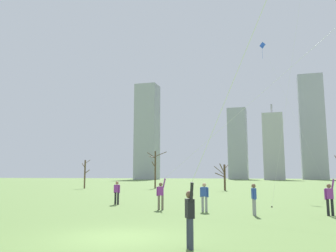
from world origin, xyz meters
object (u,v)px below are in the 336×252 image
object	(u,v)px
kite_flyer_foreground_left_teal	(212,161)
bare_tree_rightmost	(155,168)
kite_flyer_foreground_right_orange	(212,146)
bystander_far_off_by_trees	(204,196)
bare_tree_center	(85,173)
bystander_strolling_midfield	(254,198)
bystander_watching_nearby	(117,192)
distant_kite_drifting_right_blue	(268,58)
bare_tree_left_of_center	(224,176)

from	to	relation	value
kite_flyer_foreground_left_teal	bare_tree_rightmost	distance (m)	45.22
kite_flyer_foreground_right_orange	bare_tree_rightmost	size ratio (longest dim) A/B	2.29
kite_flyer_foreground_left_teal	bystander_far_off_by_trees	xyz separation A→B (m)	(-2.21, 11.05, -1.51)
bare_tree_center	kite_flyer_foreground_right_orange	bearing A→B (deg)	-48.62
kite_flyer_foreground_left_teal	bystander_far_off_by_trees	size ratio (longest dim) A/B	8.08
bystander_strolling_midfield	bare_tree_center	world-z (taller)	bare_tree_center
kite_flyer_foreground_right_orange	kite_flyer_foreground_left_teal	bearing A→B (deg)	-81.20
kite_flyer_foreground_right_orange	bystander_watching_nearby	world-z (taller)	kite_flyer_foreground_right_orange
kite_flyer_foreground_left_teal	bystander_far_off_by_trees	world-z (taller)	kite_flyer_foreground_left_teal
bystander_far_off_by_trees	distant_kite_drifting_right_blue	world-z (taller)	distant_kite_drifting_right_blue
bare_tree_center	kite_flyer_foreground_left_teal	bearing A→B (deg)	-56.24
bare_tree_left_of_center	bystander_watching_nearby	bearing A→B (deg)	-100.55
bystander_far_off_by_trees	bare_tree_rightmost	bearing A→B (deg)	113.23
kite_flyer_foreground_left_teal	distant_kite_drifting_right_blue	world-z (taller)	distant_kite_drifting_right_blue
bystander_watching_nearby	distant_kite_drifting_right_blue	bearing A→B (deg)	58.90
bare_tree_center	bare_tree_left_of_center	size ratio (longest dim) A/B	1.24
bystander_watching_nearby	bare_tree_left_of_center	xyz separation A→B (m)	(4.57, 24.56, 1.06)
kite_flyer_foreground_left_teal	bystander_strolling_midfield	world-z (taller)	kite_flyer_foreground_left_teal
kite_flyer_foreground_left_teal	bystander_watching_nearby	size ratio (longest dim) A/B	8.08
distant_kite_drifting_right_blue	bare_tree_center	world-z (taller)	distant_kite_drifting_right_blue
bystander_watching_nearby	distant_kite_drifting_right_blue	xyz separation A→B (m)	(10.93, 18.12, 14.96)
bystander_strolling_midfield	distant_kite_drifting_right_blue	xyz separation A→B (m)	(1.31, 22.16, 14.96)
bare_tree_rightmost	bystander_far_off_by_trees	bearing A→B (deg)	-66.77
kite_flyer_foreground_left_teal	bystander_watching_nearby	xyz separation A→B (m)	(-9.03, 13.95, -1.51)
bystander_far_off_by_trees	bare_tree_center	world-z (taller)	bare_tree_center
bystander_far_off_by_trees	bystander_strolling_midfield	bearing A→B (deg)	-21.85
bystander_strolling_midfield	bare_tree_left_of_center	size ratio (longest dim) A/B	0.45
bystander_strolling_midfield	bystander_far_off_by_trees	bearing A→B (deg)	158.15
distant_kite_drifting_right_blue	bare_tree_center	distance (m)	31.79
bystander_far_off_by_trees	bare_tree_center	distance (m)	36.74
kite_flyer_foreground_left_teal	bare_tree_rightmost	bearing A→B (deg)	110.29
bystander_watching_nearby	bare_tree_rightmost	bearing A→B (deg)	103.15
kite_flyer_foreground_right_orange	kite_flyer_foreground_left_teal	size ratio (longest dim) A/B	1.02
bare_tree_rightmost	bare_tree_center	xyz separation A→B (m)	(-10.37, -3.43, -0.85)
bystander_strolling_midfield	bare_tree_rightmost	bearing A→B (deg)	116.60
bystander_far_off_by_trees	bare_tree_left_of_center	bearing A→B (deg)	94.67
kite_flyer_foreground_right_orange	kite_flyer_foreground_left_teal	distance (m)	11.63
kite_flyer_foreground_right_orange	bystander_strolling_midfield	distance (m)	4.00
kite_flyer_foreground_left_teal	bare_tree_rightmost	world-z (taller)	kite_flyer_foreground_left_teal
bystander_strolling_midfield	bare_tree_rightmost	world-z (taller)	bare_tree_rightmost
distant_kite_drifting_right_blue	bystander_strolling_midfield	bearing A→B (deg)	-93.38
bare_tree_rightmost	kite_flyer_foreground_left_teal	bearing A→B (deg)	-69.71
bare_tree_left_of_center	kite_flyer_foreground_right_orange	bearing A→B (deg)	-84.33
bystander_watching_nearby	bare_tree_center	xyz separation A→B (m)	(-17.02, 25.02, 1.47)
kite_flyer_foreground_right_orange	bystander_watching_nearby	bearing A→B (deg)	160.73
bystander_strolling_midfield	distant_kite_drifting_right_blue	world-z (taller)	distant_kite_drifting_right_blue
bystander_strolling_midfield	distant_kite_drifting_right_blue	bearing A→B (deg)	86.62
bare_tree_center	distant_kite_drifting_right_blue	bearing A→B (deg)	-13.86
bystander_watching_nearby	kite_flyer_foreground_left_teal	bearing A→B (deg)	-57.09
bystander_watching_nearby	bare_tree_center	bearing A→B (deg)	124.22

